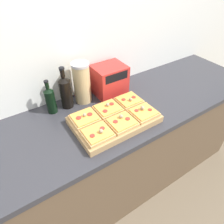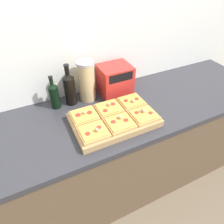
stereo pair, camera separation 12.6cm
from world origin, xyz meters
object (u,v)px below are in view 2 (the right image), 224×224
cutting_board (114,120)px  grain_jar_tall (87,81)px  olive_oil_bottle (54,95)px  wine_bottle (70,88)px  toaster_oven (115,80)px

cutting_board → grain_jar_tall: size_ratio=1.78×
olive_oil_bottle → wine_bottle: wine_bottle is taller
toaster_oven → wine_bottle: bearing=177.1°
cutting_board → grain_jar_tall: 0.35m
cutting_board → toaster_oven: (0.15, 0.30, 0.09)m
cutting_board → grain_jar_tall: bearing=100.2°
cutting_board → wine_bottle: wine_bottle is taller
cutting_board → olive_oil_bottle: size_ratio=2.18×
cutting_board → wine_bottle: bearing=119.6°
wine_bottle → cutting_board: bearing=-60.4°
olive_oil_bottle → toaster_oven: (0.45, -0.02, 0.01)m
wine_bottle → grain_jar_tall: bearing=0.0°
cutting_board → toaster_oven: 0.35m
wine_bottle → grain_jar_tall: wine_bottle is taller
grain_jar_tall → toaster_oven: 0.22m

